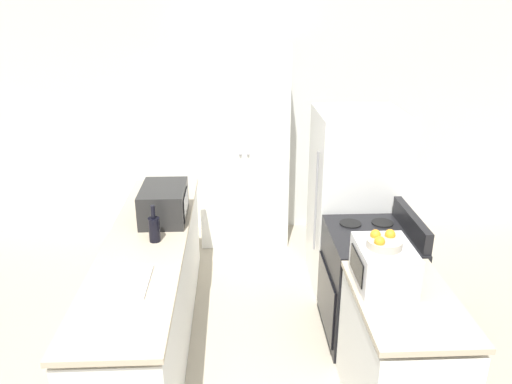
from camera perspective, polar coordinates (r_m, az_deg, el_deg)
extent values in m
cube|color=silver|center=(5.62, -0.74, 8.36)|extent=(7.00, 0.06, 2.60)
cube|color=silver|center=(4.02, -11.98, -11.51)|extent=(0.58, 2.59, 0.81)
cube|color=#B7A88E|center=(3.79, -12.51, -5.64)|extent=(0.60, 2.64, 0.04)
cube|color=silver|center=(3.44, 16.06, -18.32)|extent=(0.58, 0.93, 0.81)
cube|color=#B7A88E|center=(3.17, 16.91, -11.84)|extent=(0.60, 0.95, 0.04)
cube|color=white|center=(5.36, -1.44, 5.23)|extent=(0.94, 0.55, 2.15)
sphere|color=#B2B2B7|center=(5.09, -1.82, 4.35)|extent=(0.03, 0.03, 0.03)
sphere|color=#B2B2B7|center=(5.09, -0.92, 4.36)|extent=(0.03, 0.03, 0.03)
cube|color=black|center=(4.10, 12.65, -10.28)|extent=(0.64, 0.76, 0.89)
cube|color=black|center=(4.09, 7.98, -11.86)|extent=(0.02, 0.67, 0.49)
cube|color=black|center=(3.94, 17.33, -3.48)|extent=(0.06, 0.72, 0.16)
cylinder|color=black|center=(3.70, 11.98, -5.91)|extent=(0.17, 0.17, 0.01)
cylinder|color=black|center=(4.02, 10.74, -3.56)|extent=(0.17, 0.17, 0.01)
cylinder|color=black|center=(3.77, 15.77, -5.73)|extent=(0.17, 0.17, 0.01)
cylinder|color=black|center=(4.08, 14.25, -3.44)|extent=(0.17, 0.17, 0.01)
cube|color=white|center=(4.64, 11.14, -1.02)|extent=(0.74, 0.78, 1.65)
cylinder|color=gray|center=(4.34, 6.87, -1.17)|extent=(0.02, 0.02, 0.91)
cube|color=black|center=(4.06, -10.49, -1.25)|extent=(0.35, 0.51, 0.27)
cube|color=black|center=(4.01, -8.03, -1.43)|extent=(0.01, 0.32, 0.19)
cylinder|color=black|center=(3.72, -11.54, -4.23)|extent=(0.08, 0.08, 0.18)
cylinder|color=black|center=(3.66, -11.70, -2.24)|extent=(0.03, 0.03, 0.10)
cube|color=#B2B2B7|center=(3.21, 14.40, -8.06)|extent=(0.33, 0.43, 0.26)
cube|color=black|center=(3.17, 11.42, -8.23)|extent=(0.01, 0.30, 0.15)
cylinder|color=#B2A893|center=(3.13, 14.46, -5.72)|extent=(0.21, 0.21, 0.05)
sphere|color=orange|center=(3.16, 15.09, -4.70)|extent=(0.06, 0.06, 0.06)
sphere|color=orange|center=(3.13, 13.50, -4.77)|extent=(0.06, 0.06, 0.06)
sphere|color=orange|center=(3.06, 13.94, -5.51)|extent=(0.06, 0.06, 0.06)
cube|color=silver|center=(3.26, -14.24, -9.92)|extent=(0.24, 0.40, 0.02)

